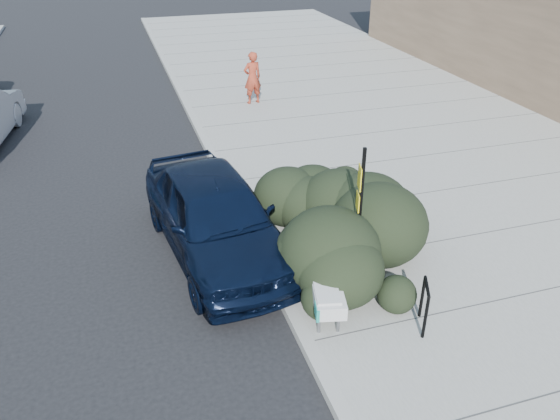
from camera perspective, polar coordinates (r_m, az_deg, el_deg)
The scene contains 9 objects.
ground at distance 8.95m, azimuth 2.92°, elevation -14.34°, with size 120.00×120.00×0.00m, color black.
sidewalk_near at distance 14.92m, azimuth 16.80°, elevation 3.77°, with size 11.20×50.00×0.15m, color gray.
curb_near at distance 12.84m, azimuth -4.67°, elevation 0.81°, with size 0.22×50.00×0.17m, color #9E9E99.
bench at distance 9.39m, azimuth 4.39°, elevation -6.39°, with size 1.01×2.38×0.71m.
bike_rack at distance 9.10m, azimuth 14.87°, elevation -9.27°, with size 0.27×0.52×0.83m.
sign_post at distance 9.56m, azimuth 8.28°, elevation 0.34°, with size 0.13×0.29×2.55m.
hedge at distance 10.72m, azimuth 6.06°, elevation 0.14°, with size 2.24×4.48×1.68m, color black.
sedan_navy at distance 10.77m, azimuth -6.76°, elevation -0.58°, with size 2.02×5.01×1.71m, color black.
pedestrian at distance 19.21m, azimuth -2.90°, elevation 13.63°, with size 0.64×0.42×1.77m, color #9A3521.
Camera 1 is at (-2.35, -6.06, 6.15)m, focal length 35.00 mm.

